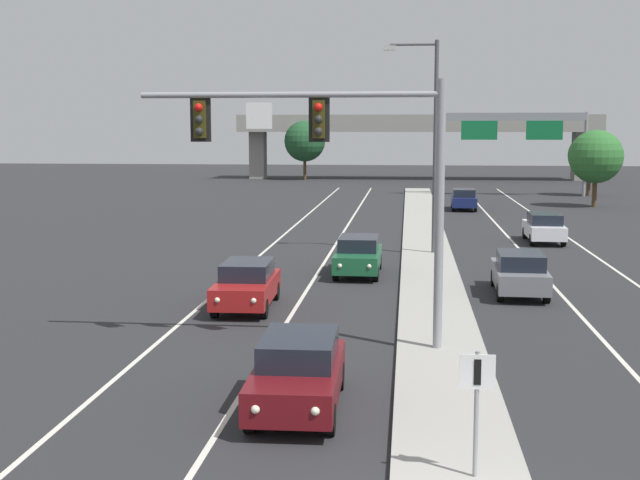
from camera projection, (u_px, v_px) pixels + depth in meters
name	position (u px, v px, depth m)	size (l,w,h in m)	color
median_island	(433.00, 298.00, 30.03)	(2.40, 110.00, 0.15)	#9E9B93
lane_stripe_oncoming_center	(322.00, 266.00, 37.42)	(0.14, 100.00, 0.01)	silver
lane_stripe_receding_center	(539.00, 270.00, 36.46)	(0.14, 100.00, 0.01)	silver
edge_stripe_left	(248.00, 265.00, 37.76)	(0.14, 100.00, 0.01)	silver
edge_stripe_right	(618.00, 271.00, 36.12)	(0.14, 100.00, 0.01)	silver
overhead_signal_mast	(341.00, 154.00, 22.60)	(8.19, 0.44, 7.20)	gray
median_sign_post	(477.00, 395.00, 14.30)	(0.60, 0.10, 2.20)	gray
street_lamp_median	(431.00, 134.00, 39.98)	(2.58, 0.28, 10.00)	#4C4C51
car_oncoming_darkred	(298.00, 372.00, 18.37)	(1.89, 4.50, 1.58)	#5B0F14
car_oncoming_red	(247.00, 284.00, 28.69)	(1.93, 4.51, 1.58)	maroon
car_oncoming_green	(358.00, 255.00, 35.29)	(1.85, 4.48, 1.58)	#195633
car_receding_grey	(520.00, 272.00, 31.04)	(1.93, 4.51, 1.58)	slate
car_receding_white	(544.00, 227.00, 45.19)	(1.87, 4.49, 1.58)	silver
car_receding_navy	(464.00, 199.00, 63.34)	(1.93, 4.51, 1.58)	#141E4C
highway_sign_gantry	(512.00, 127.00, 75.63)	(13.28, 0.42, 7.50)	gray
overpass_bridge	(417.00, 131.00, 100.75)	(42.40, 6.40, 7.65)	gray
tree_far_right_c	(596.00, 157.00, 65.23)	(4.13, 4.13, 5.97)	#4C3823
tree_far_right_a	(590.00, 155.00, 76.21)	(3.86, 3.86, 5.59)	#4C3823
tree_far_left_a	(305.00, 141.00, 99.73)	(4.85, 4.85, 7.02)	#4C3823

